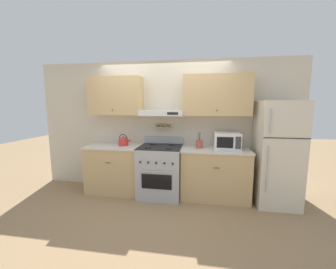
# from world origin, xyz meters

# --- Properties ---
(ground_plane) EXTENTS (16.00, 16.00, 0.00)m
(ground_plane) POSITION_xyz_m (0.00, 0.00, 0.00)
(ground_plane) COLOR #937551
(wall_back) EXTENTS (5.20, 0.46, 2.55)m
(wall_back) POSITION_xyz_m (0.04, 0.60, 1.48)
(wall_back) COLOR beige
(wall_back) RESTS_ON ground_plane
(counter_left) EXTENTS (1.05, 0.64, 0.92)m
(counter_left) POSITION_xyz_m (-0.92, 0.33, 0.46)
(counter_left) COLOR tan
(counter_left) RESTS_ON ground_plane
(counter_right) EXTENTS (1.22, 0.64, 0.92)m
(counter_right) POSITION_xyz_m (1.00, 0.33, 0.46)
(counter_right) COLOR tan
(counter_right) RESTS_ON ground_plane
(stove_range) EXTENTS (0.78, 0.73, 1.08)m
(stove_range) POSITION_xyz_m (0.00, 0.28, 0.48)
(stove_range) COLOR #ADAFB5
(stove_range) RESTS_ON ground_plane
(refrigerator) EXTENTS (0.67, 0.72, 1.77)m
(refrigerator) POSITION_xyz_m (2.02, 0.28, 0.89)
(refrigerator) COLOR beige
(refrigerator) RESTS_ON ground_plane
(tea_kettle) EXTENTS (0.24, 0.19, 0.22)m
(tea_kettle) POSITION_xyz_m (-0.75, 0.37, 1.00)
(tea_kettle) COLOR red
(tea_kettle) RESTS_ON counter_left
(microwave) EXTENTS (0.45, 0.40, 0.29)m
(microwave) POSITION_xyz_m (1.20, 0.38, 1.07)
(microwave) COLOR white
(microwave) RESTS_ON counter_right
(utensil_crock) EXTENTS (0.13, 0.13, 0.29)m
(utensil_crock) POSITION_xyz_m (0.71, 0.37, 0.99)
(utensil_crock) COLOR #B24C42
(utensil_crock) RESTS_ON counter_right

